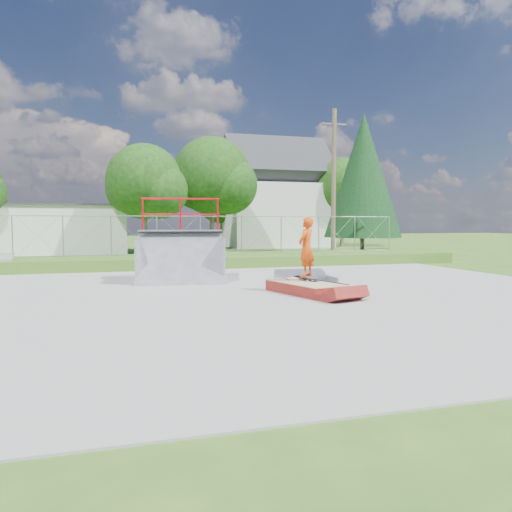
% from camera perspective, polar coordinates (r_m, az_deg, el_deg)
% --- Properties ---
extents(ground, '(120.00, 120.00, 0.00)m').
position_cam_1_polar(ground, '(13.37, 1.76, -4.82)').
color(ground, '#2D5819').
rests_on(ground, ground).
extents(concrete_pad, '(20.00, 16.00, 0.04)m').
position_cam_1_polar(concrete_pad, '(13.37, 1.76, -4.74)').
color(concrete_pad, '#999996').
rests_on(concrete_pad, ground).
extents(grass_berm, '(24.00, 3.00, 0.50)m').
position_cam_1_polar(grass_berm, '(22.50, -5.90, -0.61)').
color(grass_berm, '#2D5819').
rests_on(grass_berm, ground).
extents(grind_box, '(1.74, 2.57, 0.35)m').
position_cam_1_polar(grind_box, '(14.05, 5.65, -3.69)').
color(grind_box, maroon).
rests_on(grind_box, concrete_pad).
extents(quarter_pipe, '(3.19, 2.82, 2.87)m').
position_cam_1_polar(quarter_pipe, '(16.87, -8.62, 1.86)').
color(quarter_pipe, gray).
rests_on(quarter_pipe, concrete_pad).
extents(flat_bank_ramp, '(1.69, 1.79, 0.48)m').
position_cam_1_polar(flat_bank_ramp, '(15.34, 5.70, -2.79)').
color(flat_bank_ramp, gray).
rests_on(flat_bank_ramp, concrete_pad).
extents(skateboard, '(0.57, 0.81, 0.13)m').
position_cam_1_polar(skateboard, '(14.36, 5.75, -2.65)').
color(skateboard, black).
rests_on(skateboard, grind_box).
extents(skater, '(0.73, 0.72, 1.70)m').
position_cam_1_polar(skater, '(14.28, 5.77, 0.73)').
color(skater, '#D0400B').
rests_on(skater, grind_box).
extents(chain_link_fence, '(20.00, 0.06, 1.80)m').
position_cam_1_polar(chain_link_fence, '(23.42, -6.38, 2.38)').
color(chain_link_fence, gray).
rests_on(chain_link_fence, grass_berm).
extents(utility_building_flat, '(10.00, 6.00, 3.00)m').
position_cam_1_polar(utility_building_flat, '(34.75, -23.00, 2.78)').
color(utility_building_flat, silver).
rests_on(utility_building_flat, ground).
extents(gable_house, '(8.40, 6.08, 8.94)m').
position_cam_1_polar(gable_house, '(40.77, 2.24, 6.51)').
color(gable_house, silver).
rests_on(gable_house, ground).
extents(utility_pole, '(0.24, 0.24, 8.00)m').
position_cam_1_polar(utility_pole, '(27.24, 8.86, 8.06)').
color(utility_pole, brown).
rests_on(utility_pole, ground).
extents(tree_left_near, '(4.76, 4.48, 6.65)m').
position_cam_1_polar(tree_left_near, '(30.55, -12.18, 8.02)').
color(tree_left_near, brown).
rests_on(tree_left_near, ground).
extents(tree_center, '(5.44, 5.12, 7.60)m').
position_cam_1_polar(tree_center, '(33.21, -4.55, 8.82)').
color(tree_center, brown).
rests_on(tree_center, ground).
extents(tree_right_far, '(5.10, 4.80, 7.12)m').
position_cam_1_polar(tree_right_far, '(40.85, 10.31, 7.43)').
color(tree_right_far, brown).
rests_on(tree_right_far, ground).
extents(tree_back_mid, '(4.08, 3.84, 5.70)m').
position_cam_1_polar(tree_back_mid, '(41.50, -3.59, 6.18)').
color(tree_back_mid, brown).
rests_on(tree_back_mid, ground).
extents(conifer_tree, '(5.04, 5.04, 9.10)m').
position_cam_1_polar(conifer_tree, '(33.81, 12.16, 9.00)').
color(conifer_tree, brown).
rests_on(conifer_tree, ground).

